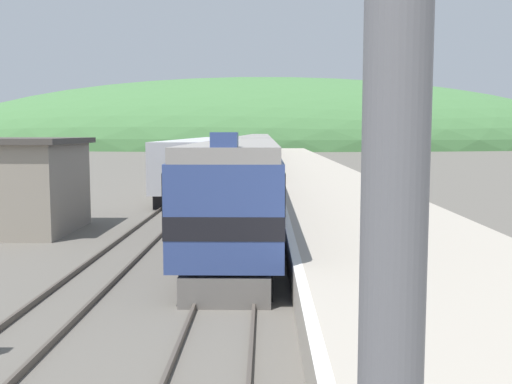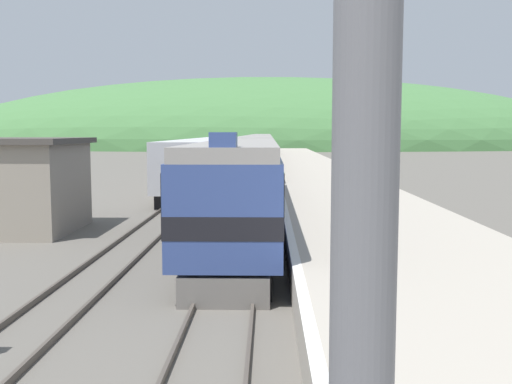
# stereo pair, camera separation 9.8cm
# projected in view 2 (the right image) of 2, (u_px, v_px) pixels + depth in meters

# --- Properties ---
(track_main) EXTENTS (1.52, 180.00, 0.16)m
(track_main) POSITION_uv_depth(u_px,v_px,m) (259.00, 168.00, 69.65)
(track_main) COLOR #4C443D
(track_main) RESTS_ON ground
(track_siding) EXTENTS (1.52, 180.00, 0.16)m
(track_siding) POSITION_uv_depth(u_px,v_px,m) (225.00, 168.00, 69.73)
(track_siding) COLOR #4C443D
(track_siding) RESTS_ON ground
(platform) EXTENTS (6.95, 140.00, 1.03)m
(platform) POSITION_uv_depth(u_px,v_px,m) (317.00, 177.00, 49.60)
(platform) COLOR #ADA393
(platform) RESTS_ON ground
(distant_hills) EXTENTS (186.72, 84.03, 38.36)m
(distant_hills) POSITION_uv_depth(u_px,v_px,m) (265.00, 147.00, 168.57)
(distant_hills) COLOR #477A42
(distant_hills) RESTS_ON ground
(station_shed) EXTENTS (5.52, 5.76, 4.02)m
(station_shed) POSITION_uv_depth(u_px,v_px,m) (15.00, 185.00, 25.59)
(station_shed) COLOR gray
(station_shed) RESTS_ON ground
(express_train_lead_car) EXTENTS (2.95, 21.91, 4.27)m
(express_train_lead_car) POSITION_uv_depth(u_px,v_px,m) (242.00, 184.00, 24.87)
(express_train_lead_car) COLOR black
(express_train_lead_car) RESTS_ON ground
(carriage_second) EXTENTS (2.94, 22.86, 3.91)m
(carriage_second) POSITION_uv_depth(u_px,v_px,m) (255.00, 159.00, 48.25)
(carriage_second) COLOR black
(carriage_second) RESTS_ON ground
(carriage_third) EXTENTS (2.94, 22.86, 3.91)m
(carriage_third) POSITION_uv_depth(u_px,v_px,m) (259.00, 150.00, 71.87)
(carriage_third) COLOR black
(carriage_third) RESTS_ON ground
(carriage_fourth) EXTENTS (2.94, 22.86, 3.91)m
(carriage_fourth) POSITION_uv_depth(u_px,v_px,m) (262.00, 145.00, 95.48)
(carriage_fourth) COLOR black
(carriage_fourth) RESTS_ON ground
(siding_train) EXTENTS (2.90, 31.92, 3.72)m
(siding_train) POSITION_uv_depth(u_px,v_px,m) (205.00, 161.00, 48.11)
(siding_train) COLOR black
(siding_train) RESTS_ON ground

